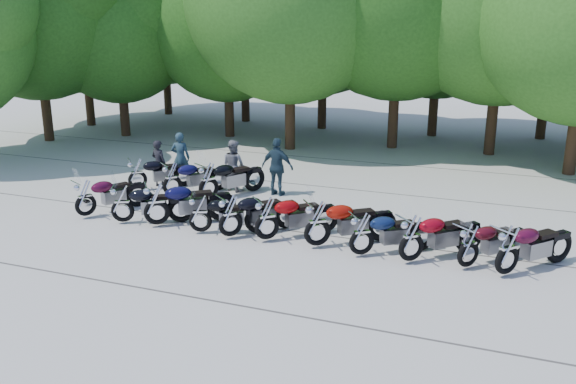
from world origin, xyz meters
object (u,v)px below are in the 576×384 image
(motorcycle_8, at_px, (412,237))
(rider_0, at_px, (159,163))
(motorcycle_3, at_px, (200,212))
(rider_2, at_px, (277,167))
(motorcycle_7, at_px, (362,233))
(motorcycle_5, at_px, (267,217))
(motorcycle_6, at_px, (318,222))
(motorcycle_10, at_px, (508,249))
(motorcycle_4, at_px, (230,215))
(motorcycle_9, at_px, (469,244))
(motorcycle_11, at_px, (137,173))
(motorcycle_0, at_px, (85,197))
(rider_1, at_px, (234,165))
(motorcycle_12, at_px, (172,178))
(motorcycle_1, at_px, (122,202))
(motorcycle_13, at_px, (208,180))
(motorcycle_2, at_px, (156,202))
(rider_3, at_px, (181,158))

(motorcycle_8, xyz_separation_m, rider_0, (-9.16, 3.65, 0.14))
(motorcycle_3, distance_m, rider_2, 4.15)
(motorcycle_7, xyz_separation_m, motorcycle_8, (1.19, 0.02, 0.04))
(motorcycle_5, bearing_deg, rider_2, -26.40)
(motorcycle_6, xyz_separation_m, motorcycle_7, (1.18, -0.17, -0.07))
(motorcycle_10, bearing_deg, motorcycle_4, 41.35)
(motorcycle_9, distance_m, motorcycle_11, 11.21)
(motorcycle_0, xyz_separation_m, rider_1, (2.77, 4.10, 0.22))
(motorcycle_4, relative_size, rider_0, 1.45)
(motorcycle_12, bearing_deg, motorcycle_1, 129.55)
(motorcycle_11, xyz_separation_m, motorcycle_12, (1.47, -0.23, 0.02))
(motorcycle_5, distance_m, motorcycle_9, 5.03)
(motorcycle_3, xyz_separation_m, motorcycle_6, (3.25, 0.12, 0.09))
(rider_0, xyz_separation_m, rider_2, (4.14, 0.46, 0.14))
(rider_2, bearing_deg, motorcycle_12, 29.96)
(motorcycle_1, xyz_separation_m, rider_2, (3.03, 4.14, 0.31))
(motorcycle_7, relative_size, motorcycle_8, 0.94)
(motorcycle_7, bearing_deg, motorcycle_1, 54.08)
(motorcycle_6, bearing_deg, motorcycle_7, -135.32)
(motorcycle_11, bearing_deg, motorcycle_7, -152.21)
(motorcycle_4, height_order, motorcycle_10, motorcycle_10)
(motorcycle_1, height_order, rider_1, rider_1)
(motorcycle_9, relative_size, motorcycle_10, 0.91)
(motorcycle_13, bearing_deg, motorcycle_2, 116.47)
(motorcycle_5, bearing_deg, rider_0, 12.68)
(motorcycle_13, distance_m, rider_2, 2.27)
(motorcycle_9, bearing_deg, motorcycle_6, 40.59)
(rider_0, xyz_separation_m, rider_1, (2.56, 0.49, 0.05))
(rider_2, bearing_deg, rider_3, 1.50)
(motorcycle_8, relative_size, motorcycle_13, 0.97)
(motorcycle_5, relative_size, motorcycle_11, 1.08)
(motorcycle_8, distance_m, motorcycle_11, 10.01)
(rider_2, bearing_deg, motorcycle_3, 87.00)
(motorcycle_2, relative_size, motorcycle_9, 1.16)
(motorcycle_8, bearing_deg, motorcycle_4, 45.72)
(motorcycle_4, relative_size, motorcycle_9, 1.09)
(motorcycle_0, relative_size, motorcycle_9, 1.04)
(motorcycle_8, distance_m, motorcycle_10, 2.14)
(motorcycle_1, bearing_deg, motorcycle_7, -115.32)
(motorcycle_7, bearing_deg, motorcycle_12, 32.44)
(motorcycle_1, xyz_separation_m, motorcycle_5, (4.32, 0.15, 0.04))
(motorcycle_0, xyz_separation_m, rider_0, (0.21, 3.61, 0.17))
(motorcycle_10, height_order, motorcycle_12, motorcycle_10)
(rider_1, bearing_deg, motorcycle_0, 76.99)
(motorcycle_1, height_order, motorcycle_5, motorcycle_5)
(motorcycle_10, xyz_separation_m, rider_1, (-8.74, 4.15, 0.19))
(motorcycle_12, height_order, rider_2, rider_2)
(motorcycle_10, bearing_deg, motorcycle_7, 41.64)
(motorcycle_2, height_order, motorcycle_8, motorcycle_2)
(rider_3, bearing_deg, motorcycle_4, 119.51)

